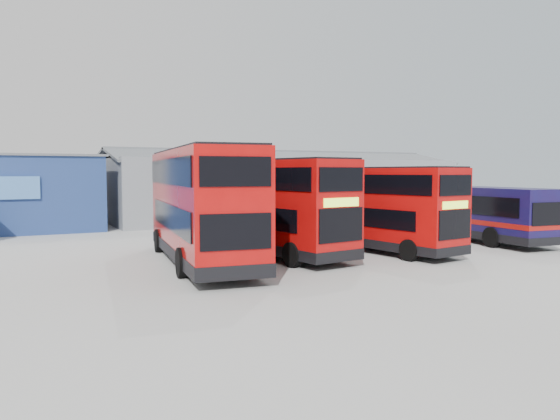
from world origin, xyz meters
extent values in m
plane|color=#A6A6A1|center=(0.00, 0.00, 0.00)|extent=(120.00, 120.00, 0.00)
cube|color=navy|center=(-14.00, 18.00, 2.50)|extent=(12.00, 8.00, 5.00)
cube|color=#585C61|center=(-14.00, 18.00, 5.05)|extent=(12.30, 8.30, 0.15)
cube|color=#477FC9|center=(-14.00, 13.90, 3.00)|extent=(3.96, 0.15, 1.40)
cube|color=gray|center=(8.00, 20.00, 2.50)|extent=(30.00, 12.00, 5.00)
cube|color=#585C61|center=(8.00, 17.20, 5.25)|extent=(30.50, 6.33, 1.29)
cube|color=#585C61|center=(8.00, 22.80, 5.25)|extent=(30.50, 6.33, 1.29)
cube|color=#B30A0A|center=(-6.55, -0.68, 2.63)|extent=(4.30, 11.88, 4.48)
cube|color=black|center=(-6.55, -0.68, 0.61)|extent=(4.35, 11.93, 0.50)
cube|color=black|center=(-5.21, -1.31, 2.10)|extent=(1.37, 9.77, 1.05)
cube|color=black|center=(-8.00, -0.93, 2.10)|extent=(1.37, 9.77, 1.05)
cube|color=black|center=(-5.15, -0.87, 3.98)|extent=(1.52, 10.86, 1.05)
cube|color=black|center=(-7.94, -0.49, 3.98)|extent=(1.52, 10.86, 1.05)
cube|color=black|center=(-5.77, 5.10, 1.99)|extent=(2.47, 0.39, 1.49)
cube|color=black|center=(-5.77, 5.10, 3.98)|extent=(2.47, 0.39, 1.05)
cube|color=#AFD42C|center=(-5.76, 5.11, 2.99)|extent=(1.98, 0.31, 0.39)
cube|color=black|center=(-7.33, -6.46, 1.99)|extent=(2.42, 0.38, 1.22)
cube|color=black|center=(-7.33, -6.46, 3.98)|extent=(2.42, 0.38, 1.00)
cube|color=black|center=(-6.55, -0.68, 4.89)|extent=(4.11, 11.70, 0.11)
cylinder|color=black|center=(-4.69, 3.14, 0.58)|extent=(0.51, 1.19, 1.15)
cylinder|color=black|center=(-7.32, 3.50, 0.58)|extent=(0.51, 1.19, 1.15)
cylinder|color=black|center=(-5.62, -3.77, 0.58)|extent=(0.51, 1.19, 1.15)
cylinder|color=black|center=(-8.26, -3.41, 0.58)|extent=(0.51, 1.19, 1.15)
cube|color=#B30A0A|center=(-2.83, 0.52, 2.42)|extent=(4.03, 10.96, 4.13)
cube|color=black|center=(-2.83, 0.52, 0.56)|extent=(4.08, 11.00, 0.46)
cube|color=black|center=(-4.16, 0.74, 1.94)|extent=(1.33, 8.99, 0.97)
cube|color=black|center=(-1.60, 1.11, 1.94)|extent=(1.33, 8.99, 0.97)
cube|color=black|center=(-4.11, 0.34, 3.67)|extent=(1.47, 10.00, 0.97)
cube|color=black|center=(-1.54, 0.70, 3.67)|extent=(1.47, 10.00, 0.97)
cube|color=black|center=(-2.07, -4.80, 1.84)|extent=(2.28, 0.37, 1.38)
cube|color=black|center=(-2.07, -4.80, 3.67)|extent=(2.28, 0.37, 0.97)
cube|color=#AFD42C|center=(-2.07, -4.81, 2.75)|extent=(1.82, 0.30, 0.36)
cube|color=black|center=(-3.58, 5.84, 1.84)|extent=(2.23, 0.37, 1.12)
cube|color=black|center=(-3.58, 5.84, 3.67)|extent=(2.23, 0.37, 0.92)
cube|color=black|center=(-2.83, 0.52, 4.51)|extent=(3.86, 10.78, 0.10)
cylinder|color=black|center=(-3.51, -3.33, 0.53)|extent=(0.47, 1.10, 1.06)
cylinder|color=black|center=(-1.09, -2.99, 0.53)|extent=(0.47, 1.10, 1.06)
cylinder|color=black|center=(-4.42, 3.03, 0.53)|extent=(0.47, 1.10, 1.06)
cylinder|color=black|center=(-1.99, 3.37, 0.53)|extent=(0.47, 1.10, 1.06)
cube|color=#B30A0A|center=(2.52, -0.75, 2.24)|extent=(3.75, 10.14, 3.82)
cube|color=black|center=(2.52, -0.75, 0.52)|extent=(3.79, 10.18, 0.42)
cube|color=black|center=(1.28, -0.55, 1.79)|extent=(1.24, 8.31, 0.90)
cube|color=black|center=(3.65, -0.20, 1.79)|extent=(1.24, 8.31, 0.90)
cube|color=black|center=(1.33, -0.92, 3.39)|extent=(1.38, 9.25, 0.90)
cube|color=black|center=(3.70, -0.58, 3.39)|extent=(1.38, 9.25, 0.90)
cube|color=black|center=(3.23, -5.67, 1.70)|extent=(2.11, 0.35, 1.27)
cube|color=black|center=(3.23, -5.67, 3.39)|extent=(2.11, 0.35, 0.90)
cube|color=#AFD42C|center=(3.23, -5.68, 2.55)|extent=(1.69, 0.28, 0.33)
cube|color=black|center=(1.81, 4.17, 1.70)|extent=(2.06, 0.34, 1.04)
cube|color=black|center=(1.81, 4.17, 3.39)|extent=(2.06, 0.34, 0.85)
cube|color=black|center=(2.52, -0.75, 4.17)|extent=(3.59, 9.98, 0.09)
cylinder|color=black|center=(1.89, -4.32, 0.49)|extent=(0.44, 1.01, 0.98)
cylinder|color=black|center=(4.13, -3.99, 0.49)|extent=(0.44, 1.01, 0.98)
cylinder|color=black|center=(1.04, 1.56, 0.49)|extent=(0.44, 1.01, 0.98)
cylinder|color=black|center=(3.28, 1.89, 0.49)|extent=(0.44, 1.01, 0.98)
cube|color=#0F0E3E|center=(10.23, 0.21, 1.74)|extent=(3.73, 11.62, 2.75)
cube|color=black|center=(10.23, 0.21, 0.55)|extent=(3.78, 11.67, 0.42)
cube|color=#9B100B|center=(10.23, 0.21, 1.25)|extent=(3.77, 11.66, 0.26)
cube|color=black|center=(11.52, -0.24, 2.18)|extent=(1.01, 9.51, 0.99)
cube|color=black|center=(8.89, 0.03, 2.18)|extent=(1.01, 9.51, 0.99)
cube|color=black|center=(10.81, 5.91, 1.92)|extent=(2.33, 0.29, 1.35)
cube|color=black|center=(9.66, -5.50, 1.92)|extent=(2.28, 0.28, 1.14)
cylinder|color=black|center=(11.88, 4.11, 0.54)|extent=(0.44, 1.11, 1.08)
cylinder|color=black|center=(9.40, 4.36, 0.54)|extent=(0.44, 1.11, 1.08)
cylinder|color=black|center=(11.15, -3.12, 0.54)|extent=(0.44, 1.11, 1.08)
cylinder|color=black|center=(8.67, -2.87, 0.54)|extent=(0.44, 1.11, 1.08)
camera|label=1|loc=(-14.24, -23.07, 3.97)|focal=35.00mm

